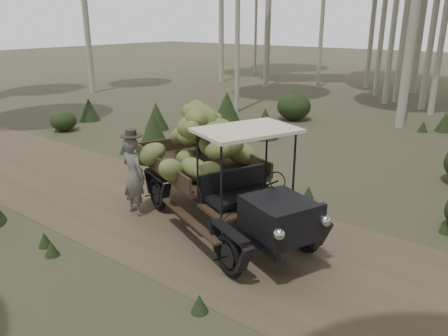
# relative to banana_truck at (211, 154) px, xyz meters

# --- Properties ---
(ground) EXTENTS (120.00, 120.00, 0.00)m
(ground) POSITION_rel_banana_truck_xyz_m (0.48, -0.44, -1.49)
(ground) COLOR #473D2B
(ground) RESTS_ON ground
(dirt_track) EXTENTS (70.00, 4.00, 0.01)m
(dirt_track) POSITION_rel_banana_truck_xyz_m (0.48, -0.44, -1.49)
(dirt_track) COLOR brown
(dirt_track) RESTS_ON ground
(banana_truck) EXTENTS (5.22, 3.48, 2.57)m
(banana_truck) POSITION_rel_banana_truck_xyz_m (0.00, 0.00, 0.00)
(banana_truck) COLOR black
(banana_truck) RESTS_ON ground
(farmer) EXTENTS (0.69, 0.52, 1.93)m
(farmer) POSITION_rel_banana_truck_xyz_m (-1.53, -0.81, -0.58)
(farmer) COLOR #5F5D57
(farmer) RESTS_ON ground
(undergrowth) EXTENTS (22.16, 24.64, 1.40)m
(undergrowth) POSITION_rel_banana_truck_xyz_m (-0.25, 0.00, -0.93)
(undergrowth) COLOR #233319
(undergrowth) RESTS_ON ground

